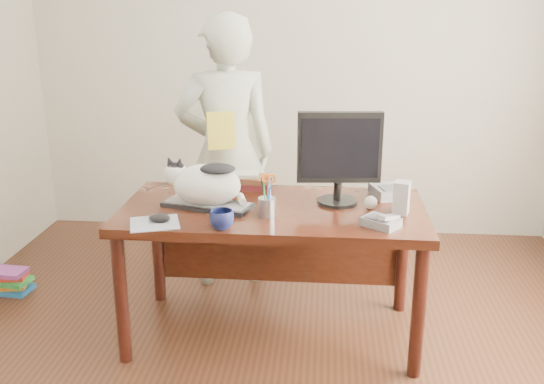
{
  "coord_description": "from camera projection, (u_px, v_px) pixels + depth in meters",
  "views": [
    {
      "loc": [
        0.27,
        -2.41,
        1.8
      ],
      "look_at": [
        0.0,
        0.55,
        0.85
      ],
      "focal_mm": 40.0,
      "sensor_mm": 36.0,
      "label": 1
    }
  ],
  "objects": [
    {
      "name": "baseball",
      "position": [
        371.0,
        202.0,
        3.16
      ],
      "size": [
        0.07,
        0.07,
        0.07
      ],
      "rotation": [
        0.0,
        0.0,
        0.19
      ],
      "color": "white",
      "rests_on": "desk"
    },
    {
      "name": "desk",
      "position": [
        274.0,
        228.0,
        3.32
      ],
      "size": [
        1.6,
        0.8,
        0.75
      ],
      "color": "black",
      "rests_on": "ground"
    },
    {
      "name": "book_stack",
      "position": [
        248.0,
        181.0,
        3.53
      ],
      "size": [
        0.24,
        0.18,
        0.09
      ],
      "rotation": [
        0.0,
        0.0,
        -0.0
      ],
      "color": "#481316",
      "rests_on": "desk"
    },
    {
      "name": "phone",
      "position": [
        382.0,
        221.0,
        2.92
      ],
      "size": [
        0.21,
        0.2,
        0.08
      ],
      "rotation": [
        0.0,
        0.0,
        -0.63
      ],
      "color": "slate",
      "rests_on": "desk"
    },
    {
      "name": "pen_cup",
      "position": [
        267.0,
        205.0,
        3.04
      ],
      "size": [
        0.09,
        0.09,
        0.23
      ],
      "rotation": [
        0.0,
        0.0,
        -0.01
      ],
      "color": "#949398",
      "rests_on": "desk"
    },
    {
      "name": "monitor",
      "position": [
        339.0,
        153.0,
        3.16
      ],
      "size": [
        0.44,
        0.23,
        0.5
      ],
      "rotation": [
        0.0,
        0.0,
        0.08
      ],
      "color": "black",
      "rests_on": "desk"
    },
    {
      "name": "keyboard",
      "position": [
        208.0,
        205.0,
        3.2
      ],
      "size": [
        0.5,
        0.3,
        0.03
      ],
      "rotation": [
        0.0,
        0.0,
        -0.27
      ],
      "color": "black",
      "rests_on": "desk"
    },
    {
      "name": "cat",
      "position": [
        204.0,
        183.0,
        3.16
      ],
      "size": [
        0.46,
        0.31,
        0.26
      ],
      "rotation": [
        0.0,
        0.0,
        -0.27
      ],
      "color": "white",
      "rests_on": "keyboard"
    },
    {
      "name": "room",
      "position": [
        260.0,
        115.0,
        2.45
      ],
      "size": [
        4.5,
        4.5,
        4.5
      ],
      "color": "black",
      "rests_on": "ground"
    },
    {
      "name": "speaker",
      "position": [
        401.0,
        198.0,
        3.08
      ],
      "size": [
        0.1,
        0.1,
        0.17
      ],
      "rotation": [
        0.0,
        0.0,
        -0.27
      ],
      "color": "gray",
      "rests_on": "desk"
    },
    {
      "name": "coffee_mug",
      "position": [
        222.0,
        220.0,
        2.88
      ],
      "size": [
        0.16,
        0.16,
        0.09
      ],
      "primitive_type": "imported",
      "rotation": [
        0.0,
        0.0,
        0.59
      ],
      "color": "#0E1238",
      "rests_on": "desk"
    },
    {
      "name": "person",
      "position": [
        226.0,
        154.0,
        3.83
      ],
      "size": [
        0.73,
        0.58,
        1.73
      ],
      "primitive_type": "imported",
      "rotation": [
        0.0,
        0.0,
        3.44
      ],
      "color": "silver",
      "rests_on": "ground"
    },
    {
      "name": "mouse",
      "position": [
        159.0,
        218.0,
        2.97
      ],
      "size": [
        0.12,
        0.1,
        0.04
      ],
      "rotation": [
        0.0,
        0.0,
        0.32
      ],
      "color": "black",
      "rests_on": "mousepad"
    },
    {
      "name": "held_book",
      "position": [
        221.0,
        131.0,
        3.61
      ],
      "size": [
        0.19,
        0.14,
        0.23
      ],
      "rotation": [
        0.0,
        0.0,
        0.3
      ],
      "color": "gold",
      "rests_on": "person"
    },
    {
      "name": "book_pile_b",
      "position": [
        11.0,
        281.0,
        3.89
      ],
      "size": [
        0.26,
        0.2,
        0.15
      ],
      "color": "#185692",
      "rests_on": "ground"
    },
    {
      "name": "mousepad",
      "position": [
        155.0,
        223.0,
        2.96
      ],
      "size": [
        0.29,
        0.27,
        0.01
      ],
      "rotation": [
        0.0,
        0.0,
        0.32
      ],
      "color": "#A7ACB3",
      "rests_on": "desk"
    },
    {
      "name": "calculator",
      "position": [
        388.0,
        191.0,
        3.36
      ],
      "size": [
        0.21,
        0.24,
        0.06
      ],
      "rotation": [
        0.0,
        0.0,
        0.29
      ],
      "color": "slate",
      "rests_on": "desk"
    }
  ]
}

